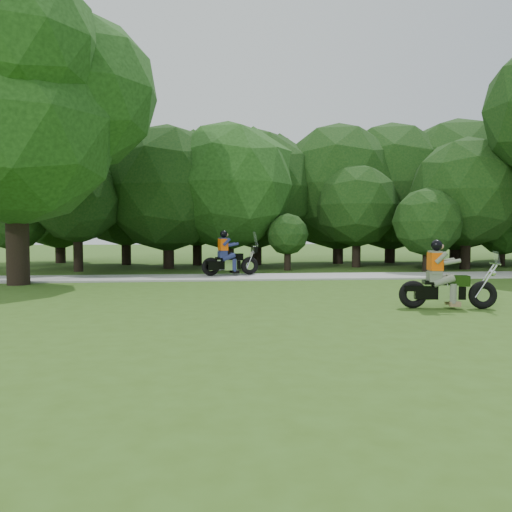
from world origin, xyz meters
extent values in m
plane|color=#355518|center=(0.00, 0.00, 0.00)|extent=(100.00, 100.00, 0.00)
cube|color=#9E9E99|center=(0.00, 8.00, 0.03)|extent=(60.00, 2.20, 0.06)
cylinder|color=black|center=(2.05, 15.12, 0.90)|extent=(0.52, 0.52, 1.80)
sphere|color=black|center=(2.05, 15.12, 3.89)|extent=(6.43, 6.43, 6.43)
cylinder|color=black|center=(-1.21, 11.15, 0.48)|extent=(0.29, 0.29, 0.96)
sphere|color=black|center=(-1.21, 11.15, 1.53)|extent=(1.78, 1.78, 1.78)
cylinder|color=black|center=(6.62, 10.99, 0.90)|extent=(0.44, 0.44, 1.80)
sphere|color=black|center=(6.62, 10.99, 3.36)|extent=(4.79, 4.79, 4.79)
cylinder|color=black|center=(-2.18, 14.56, 0.90)|extent=(0.49, 0.49, 1.80)
sphere|color=black|center=(-2.18, 14.56, 3.70)|extent=(5.85, 5.85, 5.85)
cylinder|color=black|center=(8.11, 14.74, 0.90)|extent=(0.54, 0.54, 1.80)
sphere|color=black|center=(8.11, 14.74, 4.00)|extent=(6.77, 6.77, 6.77)
cylinder|color=black|center=(-12.46, 11.50, 0.68)|extent=(0.34, 0.34, 1.36)
sphere|color=black|center=(-12.46, 11.50, 2.29)|extent=(2.87, 2.87, 2.87)
cylinder|color=black|center=(-3.65, 12.44, 0.90)|extent=(0.48, 0.48, 1.80)
sphere|color=#1A3D11|center=(-3.65, 12.44, 3.65)|extent=(5.70, 5.70, 5.70)
cylinder|color=black|center=(-8.56, 15.31, 0.90)|extent=(0.46, 0.46, 1.80)
sphere|color=black|center=(-8.56, 15.31, 3.48)|extent=(5.17, 5.17, 5.17)
cylinder|color=black|center=(-6.30, 12.65, 0.86)|extent=(0.48, 0.48, 1.72)
sphere|color=black|center=(-6.30, 12.65, 3.55)|extent=(5.62, 5.62, 5.62)
cylinder|color=black|center=(-12.17, 17.02, 0.90)|extent=(0.51, 0.51, 1.80)
sphere|color=black|center=(-12.17, 17.02, 3.81)|extent=(6.19, 6.19, 6.19)
cylinder|color=black|center=(-9.89, 11.41, 0.90)|extent=(0.38, 0.38, 1.80)
sphere|color=black|center=(-9.89, 11.41, 2.99)|extent=(3.65, 3.65, 3.65)
cylinder|color=black|center=(2.23, 12.59, 0.79)|extent=(0.39, 0.39, 1.59)
sphere|color=black|center=(2.23, 12.59, 2.84)|extent=(3.84, 3.84, 3.84)
cylinder|color=black|center=(4.43, 10.02, 0.56)|extent=(0.34, 0.34, 1.13)
sphere|color=black|center=(4.43, 10.02, 2.05)|extent=(2.84, 2.84, 2.84)
cylinder|color=black|center=(4.91, 15.43, 0.90)|extent=(0.53, 0.53, 1.80)
sphere|color=black|center=(4.91, 15.43, 3.95)|extent=(6.61, 6.61, 6.61)
cylinder|color=black|center=(-5.07, 14.65, 0.87)|extent=(0.44, 0.44, 1.74)
sphere|color=black|center=(-5.07, 14.65, 3.30)|extent=(4.81, 4.81, 4.81)
cylinder|color=black|center=(9.40, 12.74, 0.45)|extent=(0.31, 0.31, 0.90)
sphere|color=#1A3D11|center=(9.40, 12.74, 1.61)|extent=(2.21, 2.21, 2.21)
cylinder|color=black|center=(-10.50, 6.50, 2.10)|extent=(0.68, 0.68, 4.20)
sphere|color=#1A3D11|center=(-10.50, 6.50, 5.00)|extent=(6.40, 6.40, 6.40)
sphere|color=#1A3D11|center=(-8.74, 7.30, 6.20)|extent=(5.12, 5.12, 5.12)
sphere|color=#1A3D11|center=(-10.50, 6.50, 8.20)|extent=(3.52, 3.52, 3.52)
torus|color=black|center=(-0.14, 0.73, 0.31)|extent=(0.63, 0.28, 0.61)
torus|color=black|center=(1.32, 0.48, 0.31)|extent=(0.63, 0.28, 0.61)
cube|color=black|center=(0.42, 0.64, 0.35)|extent=(1.09, 0.39, 0.28)
cube|color=silver|center=(0.56, 0.61, 0.35)|extent=(0.46, 0.36, 0.35)
cube|color=black|center=(0.80, 0.57, 0.61)|extent=(0.49, 0.33, 0.23)
cube|color=black|center=(0.30, 0.66, 0.58)|extent=(0.50, 0.35, 0.09)
cylinder|color=silver|center=(1.36, 0.48, 0.61)|extent=(0.47, 0.12, 0.72)
cylinder|color=silver|center=(1.56, 0.44, 0.99)|extent=(0.12, 0.56, 0.03)
cube|color=#5E6552|center=(0.30, 0.66, 0.70)|extent=(0.31, 0.37, 0.21)
cube|color=#5E6552|center=(0.32, 0.66, 1.01)|extent=(0.29, 0.40, 0.49)
cube|color=#F45504|center=(0.32, 0.66, 1.03)|extent=(0.32, 0.44, 0.38)
sphere|color=black|center=(0.34, 0.65, 1.38)|extent=(0.24, 0.24, 0.24)
torus|color=black|center=(-4.48, 8.26, 0.39)|extent=(0.69, 0.34, 0.67)
torus|color=black|center=(-3.04, 8.60, 0.39)|extent=(0.69, 0.34, 0.67)
cube|color=black|center=(-3.93, 8.39, 0.44)|extent=(1.09, 0.47, 0.31)
cube|color=silver|center=(-3.79, 8.42, 0.44)|extent=(0.52, 0.42, 0.38)
cube|color=black|center=(-3.56, 8.48, 0.73)|extent=(0.55, 0.39, 0.25)
cube|color=black|center=(-4.05, 8.36, 0.69)|extent=(0.55, 0.41, 0.10)
cylinder|color=silver|center=(-3.00, 8.61, 0.73)|extent=(0.38, 0.13, 0.86)
cylinder|color=silver|center=(-2.85, 8.65, 1.14)|extent=(0.17, 0.60, 0.03)
cube|color=black|center=(-4.39, 8.07, 0.44)|extent=(0.42, 0.20, 0.32)
cube|color=black|center=(-4.48, 8.48, 0.44)|extent=(0.42, 0.20, 0.32)
cube|color=navy|center=(-4.05, 8.36, 0.82)|extent=(0.36, 0.42, 0.23)
cube|color=navy|center=(-4.03, 8.37, 1.17)|extent=(0.33, 0.45, 0.53)
cube|color=#F45504|center=(-4.03, 8.37, 1.19)|extent=(0.37, 0.49, 0.42)
sphere|color=black|center=(-4.00, 8.37, 1.57)|extent=(0.27, 0.27, 0.27)
camera|label=1|loc=(-4.64, -9.71, 1.72)|focal=35.00mm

